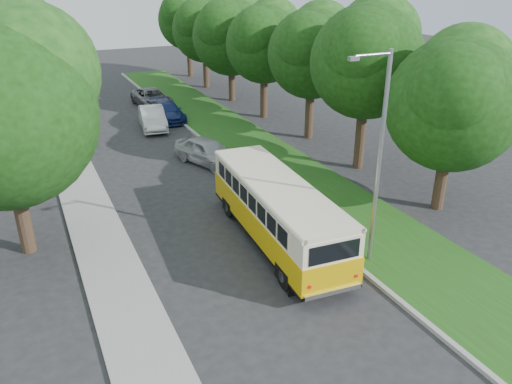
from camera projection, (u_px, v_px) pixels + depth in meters
name	position (u px, v px, depth m)	size (l,w,h in m)	color
ground	(241.00, 256.00, 19.66)	(120.00, 120.00, 0.00)	#252527
curb	(266.00, 192.00, 25.17)	(0.20, 70.00, 0.15)	gray
grass_verge	(306.00, 184.00, 26.10)	(4.50, 70.00, 0.13)	#234913
sidewalk	(95.00, 225.00, 21.87)	(2.20, 70.00, 0.12)	gray
treeline	(174.00, 42.00, 33.34)	(24.27, 41.91, 9.46)	#332319
lamppost_near	(378.00, 155.00, 17.48)	(1.71, 0.16, 8.00)	gray
lamppost_far	(57.00, 85.00, 29.34)	(1.71, 0.16, 7.50)	gray
warning_sign	(76.00, 143.00, 27.08)	(0.56, 0.10, 2.50)	gray
vintage_bus	(277.00, 213.00, 20.06)	(2.38, 9.26, 2.75)	#E8B307
car_silver	(207.00, 151.00, 28.79)	(1.79, 4.44, 1.51)	#ADACB1
car_white	(153.00, 118.00, 35.29)	(1.61, 4.63, 1.52)	silver
car_blue	(168.00, 111.00, 37.31)	(1.86, 4.58, 1.33)	navy
car_grey	(152.00, 98.00, 41.04)	(2.38, 5.16, 1.43)	slate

